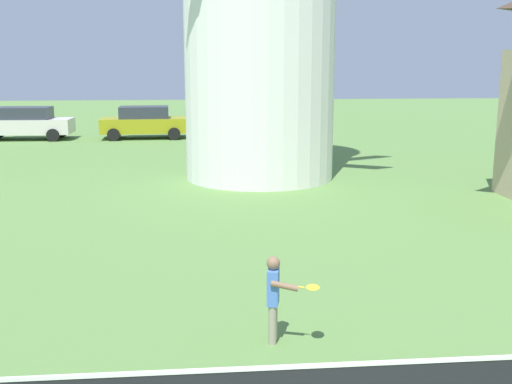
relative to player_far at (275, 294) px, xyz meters
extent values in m
cube|color=white|center=(-0.30, -2.57, 0.30)|extent=(5.09, 0.02, 0.04)
cylinder|color=#9E937F|center=(-0.01, 0.08, -0.41)|extent=(0.11, 0.11, 0.54)
cylinder|color=#9E937F|center=(-0.04, -0.06, -0.41)|extent=(0.11, 0.11, 0.54)
cube|color=#4C7AD1|center=(-0.02, 0.01, 0.10)|extent=(0.20, 0.29, 0.48)
sphere|color=#89664C|center=(-0.02, 0.01, 0.42)|extent=(0.18, 0.18, 0.18)
cylinder|color=#89664C|center=(0.01, 0.17, 0.08)|extent=(0.08, 0.08, 0.36)
cylinder|color=#89664C|center=(0.10, -0.17, 0.17)|extent=(0.37, 0.15, 0.14)
cylinder|color=yellow|center=(0.24, -0.20, 0.17)|extent=(0.22, 0.07, 0.04)
ellipsoid|color=yellow|center=(0.46, -0.25, 0.17)|extent=(0.23, 0.27, 0.03)
cube|color=silver|center=(-9.30, 23.21, -0.02)|extent=(4.49, 1.78, 0.70)
cube|color=#2D333D|center=(-9.30, 23.21, 0.61)|extent=(2.52, 1.54, 0.56)
cylinder|color=black|center=(-7.77, 24.03, -0.37)|extent=(0.60, 0.19, 0.60)
cylinder|color=black|center=(-7.80, 22.33, -0.37)|extent=(0.60, 0.19, 0.60)
cube|color=#999919|center=(-3.59, 23.17, -0.02)|extent=(4.25, 1.87, 0.70)
cube|color=#2D333D|center=(-3.59, 23.17, 0.61)|extent=(2.40, 1.59, 0.56)
cylinder|color=black|center=(-2.21, 24.07, -0.37)|extent=(0.61, 0.20, 0.60)
cylinder|color=black|center=(-2.14, 22.38, -0.37)|extent=(0.61, 0.20, 0.60)
cylinder|color=black|center=(-5.05, 23.96, -0.37)|extent=(0.61, 0.20, 0.60)
cylinder|color=black|center=(-4.98, 22.26, -0.37)|extent=(0.61, 0.20, 0.60)
camera|label=1|loc=(-0.96, -7.71, 2.99)|focal=43.85mm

